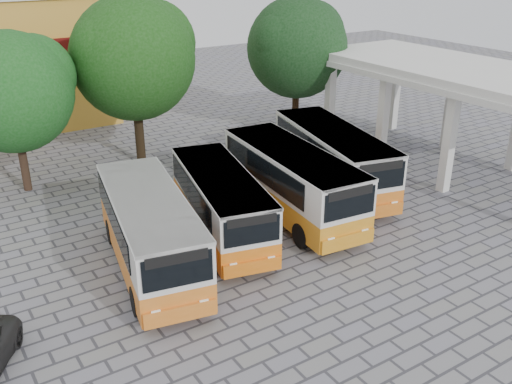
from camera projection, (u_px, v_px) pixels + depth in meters
ground at (343, 249)px, 22.21m from camera, size 90.00×90.00×0.00m
terminal_shelter at (456, 75)px, 28.55m from camera, size 6.80×15.80×5.40m
bus_far_left at (150, 228)px, 20.21m from camera, size 3.88×8.33×2.87m
bus_centre_left at (221, 201)px, 22.63m from camera, size 3.89×7.86×2.69m
bus_centre_right at (292, 179)px, 24.32m from camera, size 3.27×8.45×2.97m
bus_far_right at (333, 156)px, 26.90m from camera, size 4.30×8.75×3.00m
tree_left at (12, 88)px, 25.69m from camera, size 5.79×5.52×7.55m
tree_middle at (134, 54)px, 28.93m from camera, size 6.65×6.34×8.77m
tree_right at (298, 44)px, 33.67m from camera, size 6.25×5.95×8.28m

